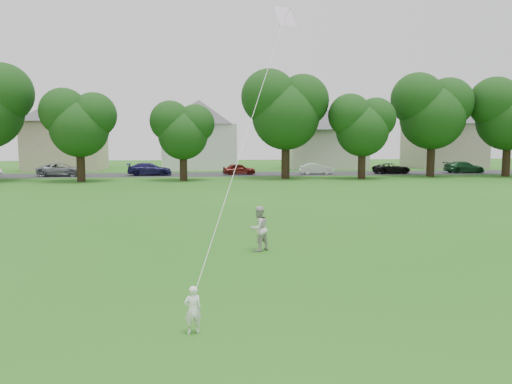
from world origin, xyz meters
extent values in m
plane|color=#1B5313|center=(0.00, 0.00, 0.00)|extent=(160.00, 160.00, 0.00)
cube|color=#2D2D30|center=(0.00, 42.00, 0.01)|extent=(90.00, 7.00, 0.01)
imported|color=white|center=(-0.30, -1.53, 0.46)|extent=(0.38, 0.29, 0.92)
imported|color=beige|center=(1.78, 5.30, 0.74)|extent=(0.92, 0.88, 1.49)
plane|color=white|center=(2.92, 7.09, 7.95)|extent=(0.99, 0.77, 0.75)
cylinder|color=white|center=(1.31, 2.78, 4.31)|extent=(0.01, 0.01, 11.73)
cylinder|color=black|center=(-10.31, 34.04, 1.56)|extent=(0.71, 0.71, 3.13)
cylinder|color=black|center=(-1.48, 34.16, 1.37)|extent=(0.68, 0.68, 2.75)
cylinder|color=black|center=(7.96, 35.43, 1.97)|extent=(0.78, 0.78, 3.94)
cylinder|color=black|center=(15.00, 34.40, 1.53)|extent=(0.70, 0.70, 3.06)
cylinder|color=black|center=(22.74, 36.45, 1.97)|extent=(0.78, 0.78, 3.94)
cylinder|color=black|center=(30.30, 35.75, 1.90)|extent=(0.77, 0.77, 3.80)
imported|color=gray|center=(-13.75, 41.00, 0.66)|extent=(4.66, 2.17, 1.29)
imported|color=#1A1748|center=(-5.11, 41.00, 0.66)|extent=(4.51, 1.95, 1.29)
imported|color=#5E1612|center=(4.06, 41.00, 0.59)|extent=(3.54, 1.73, 1.16)
imported|color=silver|center=(12.27, 41.00, 0.58)|extent=(3.53, 1.40, 1.14)
imported|color=black|center=(20.58, 41.00, 0.57)|extent=(4.20, 2.29, 1.12)
imported|color=#164422|center=(28.85, 41.00, 0.64)|extent=(4.39, 1.92, 1.26)
cube|color=#C2B191|center=(-16.00, 52.00, 2.88)|extent=(8.58, 7.57, 5.75)
pyramid|color=#4A484D|center=(-16.00, 52.00, 8.91)|extent=(12.38, 12.38, 3.16)
cube|color=white|center=(0.00, 52.00, 2.75)|extent=(8.81, 7.62, 5.51)
pyramid|color=#4A484D|center=(0.00, 52.00, 8.53)|extent=(12.71, 12.71, 3.03)
cube|color=beige|center=(16.00, 52.00, 2.44)|extent=(9.63, 6.81, 4.88)
pyramid|color=#4A484D|center=(16.00, 52.00, 7.56)|extent=(13.89, 13.89, 2.68)
cube|color=#A39887|center=(32.00, 52.00, 2.83)|extent=(8.81, 7.44, 5.66)
pyramid|color=#4A484D|center=(32.00, 52.00, 8.77)|extent=(12.71, 12.71, 3.11)
camera|label=1|loc=(-0.16, -10.69, 3.64)|focal=35.00mm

